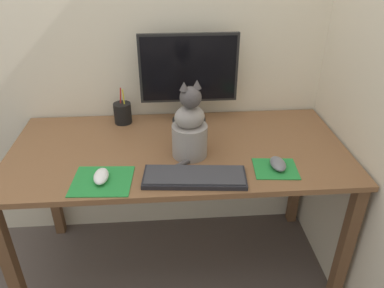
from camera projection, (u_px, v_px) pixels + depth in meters
The scene contains 12 objects.
ground_plane at pixel (181, 264), 2.05m from camera, with size 12.00×12.00×0.00m, color #564C47.
wall_back at pixel (173, 13), 1.75m from camera, with size 7.00×0.04×2.50m.
wall_side_right at pixel (373, 29), 1.47m from camera, with size 0.04×7.00×2.50m.
desk at pixel (179, 164), 1.72m from camera, with size 1.50×0.71×0.74m.
monitor at pixel (189, 74), 1.78m from camera, with size 0.47×0.17×0.44m.
keyboard at pixel (195, 177), 1.46m from camera, with size 0.41×0.18×0.02m.
mousepad_left at pixel (102, 181), 1.45m from camera, with size 0.24×0.22×0.00m.
mousepad_right at pixel (275, 169), 1.52m from camera, with size 0.19×0.17×0.00m.
computer_mouse_left at pixel (101, 176), 1.44m from camera, with size 0.06×0.11×0.04m.
computer_mouse_right at pixel (278, 164), 1.52m from camera, with size 0.06×0.11×0.03m.
cat at pixel (190, 129), 1.56m from camera, with size 0.19×0.23×0.34m.
pen_cup at pixel (123, 113), 1.87m from camera, with size 0.09×0.09×0.18m.
Camera 1 is at (-0.05, -1.45, 1.59)m, focal length 35.00 mm.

